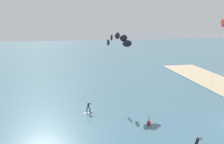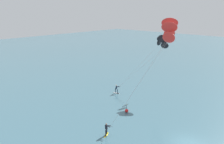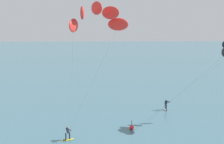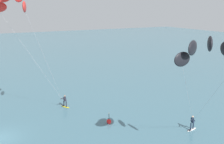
# 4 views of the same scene
# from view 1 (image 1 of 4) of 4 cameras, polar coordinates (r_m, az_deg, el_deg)

# --- Properties ---
(kitesurfer_mid_water) EXTENTS (8.80, 8.58, 11.26)m
(kitesurfer_mid_water) POSITION_cam_1_polar(r_m,az_deg,el_deg) (44.03, 0.94, 6.42)
(kitesurfer_mid_water) COLOR white
(kitesurfer_mid_water) RESTS_ON ground
(marker_buoy) EXTENTS (0.56, 0.56, 1.38)m
(marker_buoy) POSITION_cam_1_polar(r_m,az_deg,el_deg) (35.61, 7.91, -10.75)
(marker_buoy) COLOR red
(marker_buoy) RESTS_ON ground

